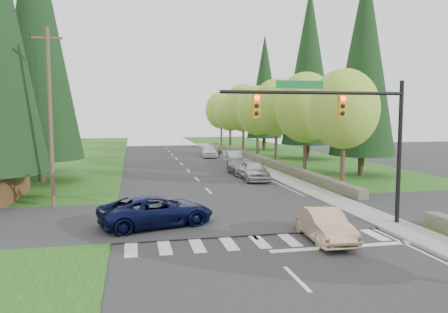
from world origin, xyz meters
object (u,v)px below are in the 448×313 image
object	(u,v)px
parked_car_b	(240,167)
parked_car_c	(234,157)
suv_navy	(157,211)
parked_car_d	(210,151)
parked_car_a	(254,170)
parked_car_e	(214,149)
sedan_champagne	(324,225)

from	to	relation	value
parked_car_b	parked_car_c	distance (m)	8.31
suv_navy	parked_car_d	distance (m)	33.19
parked_car_c	parked_car_d	xyz separation A→B (m)	(-1.40, 7.29, 0.08)
parked_car_d	parked_car_b	bearing A→B (deg)	-83.23
parked_car_a	parked_car_c	xyz separation A→B (m)	(1.22, 11.91, -0.12)
parked_car_d	parked_car_e	world-z (taller)	parked_car_d
parked_car_c	parked_car_e	xyz separation A→B (m)	(0.00, 11.58, -0.02)
parked_car_c	parked_car_e	world-z (taller)	parked_car_c
sedan_champagne	parked_car_e	bearing A→B (deg)	88.51
parked_car_b	parked_car_e	size ratio (longest dim) A/B	0.96
suv_navy	parked_car_b	bearing A→B (deg)	-41.93
sedan_champagne	suv_navy	bearing A→B (deg)	153.54
parked_car_e	sedan_champagne	bearing A→B (deg)	-88.08
suv_navy	parked_car_a	xyz separation A→B (m)	(8.40, 12.97, 0.06)
parked_car_e	parked_car_d	bearing A→B (deg)	-102.00
parked_car_a	parked_car_b	distance (m)	3.72
parked_car_b	parked_car_e	xyz separation A→B (m)	(1.40, 19.77, 0.03)
parked_car_c	parked_car_d	bearing A→B (deg)	106.97
sedan_champagne	parked_car_b	distance (m)	20.46
parked_car_a	parked_car_d	world-z (taller)	parked_car_a
sedan_champagne	parked_car_b	world-z (taller)	sedan_champagne
suv_navy	parked_car_d	size ratio (longest dim) A/B	1.20
parked_car_b	parked_car_c	xyz separation A→B (m)	(1.40, 8.20, 0.04)
parked_car_a	suv_navy	bearing A→B (deg)	-120.08
parked_car_c	parked_car_a	bearing A→B (deg)	-89.75
parked_car_c	parked_car_d	size ratio (longest dim) A/B	0.92
suv_navy	parked_car_e	distance (m)	37.70
parked_car_c	parked_car_e	bearing A→B (deg)	96.09
parked_car_b	parked_car_d	distance (m)	15.48
parked_car_a	parked_car_b	world-z (taller)	parked_car_a
suv_navy	parked_car_e	size ratio (longest dim) A/B	1.18
parked_car_d	parked_car_c	bearing A→B (deg)	-72.35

